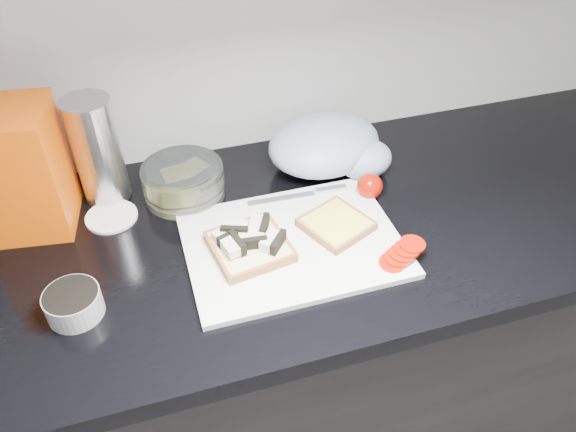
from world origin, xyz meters
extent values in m
cube|color=black|center=(0.00, 1.20, 0.43)|extent=(3.50, 0.60, 0.86)
cube|color=black|center=(0.00, 1.20, 0.88)|extent=(3.50, 0.64, 0.04)
cube|color=white|center=(0.08, 1.14, 0.91)|extent=(0.40, 0.30, 0.01)
cube|color=#FBE2B0|center=(0.00, 1.14, 0.92)|extent=(0.15, 0.15, 0.02)
cube|color=silver|center=(-0.04, 1.16, 0.94)|extent=(0.05, 0.04, 0.02)
cube|color=black|center=(-0.04, 1.16, 0.94)|extent=(0.05, 0.03, 0.02)
cube|color=silver|center=(-0.02, 1.17, 0.94)|extent=(0.05, 0.04, 0.02)
cube|color=black|center=(-0.02, 1.17, 0.94)|extent=(0.05, 0.03, 0.02)
cube|color=silver|center=(0.02, 1.17, 0.94)|extent=(0.04, 0.05, 0.02)
cube|color=black|center=(0.02, 1.17, 0.94)|extent=(0.03, 0.05, 0.02)
cube|color=silver|center=(-0.04, 1.12, 0.94)|extent=(0.04, 0.05, 0.02)
cube|color=black|center=(-0.04, 1.12, 0.94)|extent=(0.02, 0.05, 0.02)
cube|color=silver|center=(0.01, 1.14, 0.94)|extent=(0.05, 0.03, 0.02)
cube|color=black|center=(0.01, 1.14, 0.94)|extent=(0.05, 0.02, 0.02)
cube|color=silver|center=(0.04, 1.12, 0.94)|extent=(0.05, 0.05, 0.02)
cube|color=black|center=(0.04, 1.12, 0.94)|extent=(0.04, 0.05, 0.02)
cube|color=#FBE2B0|center=(0.17, 1.15, 0.92)|extent=(0.15, 0.15, 0.02)
cube|color=#FFEB4B|center=(0.17, 1.15, 0.93)|extent=(0.13, 0.13, 0.00)
cylinder|color=#9C1003|center=(0.24, 1.03, 0.91)|extent=(0.06, 0.06, 0.01)
cylinder|color=#9C1003|center=(0.25, 1.03, 0.92)|extent=(0.05, 0.05, 0.01)
cylinder|color=#9C1003|center=(0.26, 1.04, 0.92)|extent=(0.05, 0.05, 0.01)
cylinder|color=#9C1003|center=(0.27, 1.04, 0.93)|extent=(0.06, 0.06, 0.01)
cylinder|color=#9C1003|center=(0.28, 1.04, 0.93)|extent=(0.06, 0.06, 0.01)
cube|color=#BCBCC1|center=(0.10, 1.26, 0.91)|extent=(0.14, 0.02, 0.00)
cube|color=#BCBCC1|center=(0.20, 1.26, 0.92)|extent=(0.07, 0.02, 0.01)
cylinder|color=gray|center=(-0.31, 1.09, 0.92)|extent=(0.09, 0.09, 0.05)
cylinder|color=black|center=(-0.31, 1.09, 0.94)|extent=(0.09, 0.09, 0.01)
cylinder|color=white|center=(-0.24, 1.32, 0.90)|extent=(0.12, 0.12, 0.01)
cylinder|color=silver|center=(-0.09, 1.35, 0.94)|extent=(0.17, 0.17, 0.07)
cube|color=#FFEB4B|center=(-0.10, 1.35, 0.93)|extent=(0.06, 0.05, 0.04)
cube|color=#E7E28A|center=(-0.06, 1.36, 0.92)|extent=(0.07, 0.07, 0.01)
cube|color=#F84404|center=(-0.38, 1.35, 1.03)|extent=(0.18, 0.17, 0.25)
cylinder|color=#B7B6BB|center=(-0.24, 1.40, 1.01)|extent=(0.09, 0.09, 0.22)
ellipsoid|color=#98A6BB|center=(0.23, 1.37, 0.96)|extent=(0.29, 0.25, 0.11)
ellipsoid|color=#98A6BB|center=(0.30, 1.31, 0.94)|extent=(0.14, 0.12, 0.08)
sphere|color=#9C1003|center=(0.28, 1.23, 0.93)|extent=(0.05, 0.05, 0.05)
camera|label=1|loc=(-0.15, 0.40, 1.64)|focal=35.00mm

